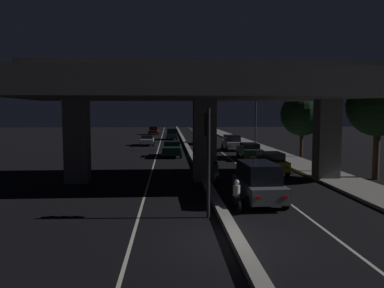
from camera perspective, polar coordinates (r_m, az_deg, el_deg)
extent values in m
plane|color=black|center=(13.09, 6.75, -14.62)|extent=(200.00, 200.00, 0.00)
cube|color=beige|center=(47.36, -5.07, -0.47)|extent=(0.12, 126.00, 0.00)
cube|color=beige|center=(47.69, 3.43, -0.42)|extent=(0.12, 126.00, 0.00)
cube|color=gray|center=(47.38, -0.81, -0.30)|extent=(0.47, 126.00, 0.25)
cube|color=gray|center=(41.80, 11.52, -1.14)|extent=(2.96, 126.00, 0.16)
cube|color=#5B5956|center=(24.22, -17.11, 0.46)|extent=(1.42, 1.21, 5.20)
cube|color=#5B5956|center=(25.65, 19.84, 0.62)|extent=(1.42, 1.21, 5.20)
cube|color=#5B5956|center=(23.65, 1.91, 0.57)|extent=(1.42, 1.21, 5.20)
cube|color=#5B5956|center=(23.64, 1.94, 8.75)|extent=(23.17, 9.49, 1.54)
cube|color=#333335|center=(23.76, 1.94, 11.69)|extent=(23.17, 0.40, 0.90)
cylinder|color=black|center=(15.35, 2.51, -2.99)|extent=(0.14, 0.14, 4.53)
cube|color=black|center=(15.40, 2.46, 2.97)|extent=(0.30, 0.28, 0.95)
sphere|color=black|center=(15.54, 2.41, 4.08)|extent=(0.18, 0.18, 0.18)
sphere|color=black|center=(15.55, 2.41, 2.99)|extent=(0.18, 0.18, 0.18)
sphere|color=green|center=(15.56, 2.40, 1.89)|extent=(0.18, 0.18, 0.18)
cylinder|color=#2D2D30|center=(43.51, 9.68, 4.15)|extent=(0.18, 0.18, 7.79)
cylinder|color=#2D2D30|center=(43.40, 8.32, 9.11)|extent=(2.20, 0.10, 0.10)
ellipsoid|color=#F2B759|center=(43.18, 6.87, 9.02)|extent=(0.56, 0.32, 0.24)
cube|color=#515459|center=(18.42, 10.12, -6.71)|extent=(1.87, 4.15, 0.72)
cube|color=black|center=(18.37, 10.07, -4.17)|extent=(1.62, 3.00, 0.90)
cylinder|color=black|center=(19.57, 6.64, -7.05)|extent=(0.23, 0.68, 0.67)
cylinder|color=black|center=(19.99, 11.38, -6.86)|extent=(0.23, 0.68, 0.67)
cylinder|color=black|center=(17.01, 8.60, -8.89)|extent=(0.23, 0.68, 0.67)
cylinder|color=black|center=(17.49, 14.00, -8.60)|extent=(0.23, 0.68, 0.67)
cube|color=red|center=(16.32, 10.06, -8.08)|extent=(0.18, 0.04, 0.11)
cube|color=red|center=(16.68, 14.08, -7.87)|extent=(0.18, 0.04, 0.11)
cube|color=gold|center=(27.45, 11.73, -2.98)|extent=(1.86, 4.11, 0.65)
cube|color=black|center=(27.18, 11.86, -1.81)|extent=(1.62, 1.98, 0.53)
cylinder|color=black|center=(28.59, 9.31, -3.29)|extent=(0.21, 0.70, 0.70)
cylinder|color=black|center=(29.02, 12.75, -3.23)|extent=(0.21, 0.70, 0.70)
cylinder|color=black|center=(25.98, 10.57, -4.13)|extent=(0.21, 0.70, 0.70)
cylinder|color=black|center=(26.45, 14.33, -4.04)|extent=(0.21, 0.70, 0.70)
cube|color=red|center=(25.31, 11.52, -3.56)|extent=(0.18, 0.03, 0.11)
cube|color=red|center=(25.66, 14.28, -3.50)|extent=(0.18, 0.03, 0.11)
cube|color=black|center=(35.53, 8.71, -1.19)|extent=(1.77, 4.68, 0.75)
cube|color=black|center=(35.25, 8.79, -0.25)|extent=(1.52, 2.26, 0.46)
cylinder|color=black|center=(36.93, 7.00, -1.53)|extent=(0.21, 0.59, 0.58)
cylinder|color=black|center=(37.23, 9.48, -1.51)|extent=(0.21, 0.59, 0.58)
cylinder|color=black|center=(33.93, 7.84, -2.10)|extent=(0.21, 0.59, 0.58)
cylinder|color=black|center=(34.25, 10.53, -2.07)|extent=(0.21, 0.59, 0.58)
cube|color=red|center=(33.14, 8.48, -1.55)|extent=(0.18, 0.03, 0.11)
cube|color=red|center=(33.38, 10.46, -1.53)|extent=(0.18, 0.03, 0.11)
cube|color=gray|center=(43.58, 6.09, -0.07)|extent=(1.87, 4.47, 0.75)
cube|color=black|center=(43.52, 6.10, 0.89)|extent=(1.61, 2.70, 0.71)
cylinder|color=black|center=(44.88, 4.66, -0.39)|extent=(0.22, 0.59, 0.58)
cylinder|color=black|center=(45.20, 6.77, -0.37)|extent=(0.22, 0.59, 0.58)
cylinder|color=black|center=(42.02, 5.35, -0.75)|extent=(0.22, 0.59, 0.58)
cylinder|color=black|center=(42.37, 7.60, -0.72)|extent=(0.22, 0.59, 0.58)
cube|color=red|center=(41.29, 5.87, -0.28)|extent=(0.18, 0.04, 0.11)
cube|color=red|center=(41.54, 7.51, -0.27)|extent=(0.18, 0.04, 0.11)
cube|color=#515459|center=(51.86, 1.30, 0.71)|extent=(1.84, 4.52, 0.70)
cube|color=black|center=(51.71, 1.32, 1.38)|extent=(1.55, 1.83, 0.51)
cylinder|color=black|center=(53.26, 0.23, 0.44)|extent=(0.22, 0.59, 0.58)
cylinder|color=black|center=(53.44, 2.01, 0.46)|extent=(0.22, 0.59, 0.58)
cylinder|color=black|center=(50.33, 0.56, 0.19)|extent=(0.22, 0.59, 0.58)
cylinder|color=black|center=(50.53, 2.43, 0.20)|extent=(0.22, 0.59, 0.58)
cube|color=red|center=(49.57, 0.92, 0.57)|extent=(0.18, 0.04, 0.11)
cube|color=red|center=(49.71, 2.28, 0.57)|extent=(0.18, 0.04, 0.11)
cube|color=black|center=(37.06, -3.03, -0.86)|extent=(1.92, 4.57, 0.75)
cube|color=black|center=(37.12, -3.03, 0.08)|extent=(1.61, 1.86, 0.44)
cylinder|color=black|center=(35.60, -1.72, -1.69)|extent=(0.22, 0.64, 0.63)
cylinder|color=black|center=(35.66, -4.47, -1.70)|extent=(0.22, 0.64, 0.63)
cylinder|color=black|center=(38.56, -1.69, -1.19)|extent=(0.22, 0.64, 0.63)
cylinder|color=black|center=(38.61, -4.23, -1.20)|extent=(0.22, 0.64, 0.63)
cube|color=white|center=(39.31, -2.04, -0.69)|extent=(0.18, 0.04, 0.11)
cube|color=white|center=(39.34, -3.82, -0.70)|extent=(0.18, 0.04, 0.11)
cube|color=gray|center=(49.95, -6.82, 0.48)|extent=(1.69, 4.19, 0.57)
cube|color=black|center=(50.02, -6.82, 1.08)|extent=(1.47, 1.68, 0.46)
cylinder|color=black|center=(48.57, -5.94, 0.03)|extent=(0.21, 0.64, 0.63)
cylinder|color=black|center=(48.65, -7.84, 0.02)|extent=(0.21, 0.64, 0.63)
cylinder|color=black|center=(51.31, -5.85, 0.28)|extent=(0.21, 0.64, 0.63)
cylinder|color=black|center=(51.39, -7.64, 0.27)|extent=(0.21, 0.64, 0.63)
cube|color=white|center=(52.02, -6.07, 0.56)|extent=(0.18, 0.03, 0.11)
cube|color=white|center=(52.08, -7.34, 0.56)|extent=(0.18, 0.03, 0.11)
cube|color=black|center=(60.59, -3.12, 1.27)|extent=(1.67, 4.17, 0.65)
cube|color=black|center=(60.44, -3.12, 1.97)|extent=(1.47, 3.01, 0.84)
cylinder|color=black|center=(59.25, -2.32, 0.88)|extent=(0.20, 0.58, 0.58)
cylinder|color=black|center=(59.23, -3.89, 0.87)|extent=(0.20, 0.58, 0.58)
cylinder|color=black|center=(61.99, -2.38, 1.06)|extent=(0.20, 0.58, 0.58)
cylinder|color=black|center=(61.98, -3.88, 1.05)|extent=(0.20, 0.58, 0.58)
cube|color=white|center=(62.69, -2.60, 1.31)|extent=(0.18, 0.03, 0.11)
cube|color=white|center=(62.68, -3.67, 1.30)|extent=(0.18, 0.03, 0.11)
cube|color=#591414|center=(74.41, -5.86, 1.92)|extent=(1.86, 4.31, 0.58)
cube|color=black|center=(74.38, -5.87, 2.42)|extent=(1.61, 2.60, 0.71)
cylinder|color=black|center=(72.96, -5.26, 1.64)|extent=(0.22, 0.67, 0.66)
cylinder|color=black|center=(73.08, -6.60, 1.63)|extent=(0.22, 0.67, 0.66)
cylinder|color=black|center=(75.78, -5.14, 1.76)|extent=(0.22, 0.67, 0.66)
cylinder|color=black|center=(75.88, -6.44, 1.75)|extent=(0.22, 0.67, 0.66)
cube|color=white|center=(76.51, -5.30, 1.94)|extent=(0.18, 0.03, 0.11)
cube|color=white|center=(76.59, -6.22, 1.93)|extent=(0.18, 0.03, 0.11)
cylinder|color=black|center=(17.52, 6.40, -8.57)|extent=(0.09, 0.61, 0.61)
cylinder|color=black|center=(16.38, 7.17, -9.52)|extent=(0.11, 0.61, 0.61)
cube|color=black|center=(16.89, 6.78, -8.31)|extent=(0.25, 0.91, 0.32)
cylinder|color=beige|center=(16.81, 6.79, -6.99)|extent=(0.32, 0.32, 0.48)
sphere|color=silver|center=(16.74, 6.80, -5.79)|extent=(0.24, 0.24, 0.24)
cube|color=red|center=(16.28, 7.21, -8.82)|extent=(0.08, 0.03, 0.08)
cylinder|color=black|center=(24.03, 3.42, -4.97)|extent=(0.10, 0.54, 0.54)
cylinder|color=black|center=(22.75, 3.92, -5.53)|extent=(0.12, 0.54, 0.54)
cube|color=silver|center=(23.35, 3.67, -4.71)|extent=(0.27, 1.01, 0.32)
cylinder|color=#26593F|center=(23.29, 3.68, -3.76)|extent=(0.33, 0.33, 0.47)
sphere|color=black|center=(23.24, 3.68, -2.89)|extent=(0.24, 0.24, 0.24)
cube|color=red|center=(22.66, 3.95, -5.01)|extent=(0.08, 0.03, 0.08)
cylinder|color=#2D261E|center=(28.34, 18.25, -3.06)|extent=(0.29, 0.29, 0.84)
cylinder|color=#3F3F44|center=(28.25, 18.29, -1.50)|extent=(0.34, 0.34, 0.70)
sphere|color=tan|center=(28.20, 18.31, -0.56)|extent=(0.23, 0.23, 0.23)
cylinder|color=#38281C|center=(27.05, 26.26, -1.40)|extent=(0.43, 0.43, 3.31)
sphere|color=black|center=(26.92, 26.51, 5.26)|extent=(3.96, 3.96, 3.96)
cylinder|color=#2D2116|center=(37.45, 16.32, -0.03)|extent=(0.32, 0.32, 2.63)
sphere|color=black|center=(37.33, 16.42, 4.33)|extent=(4.08, 4.08, 4.08)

